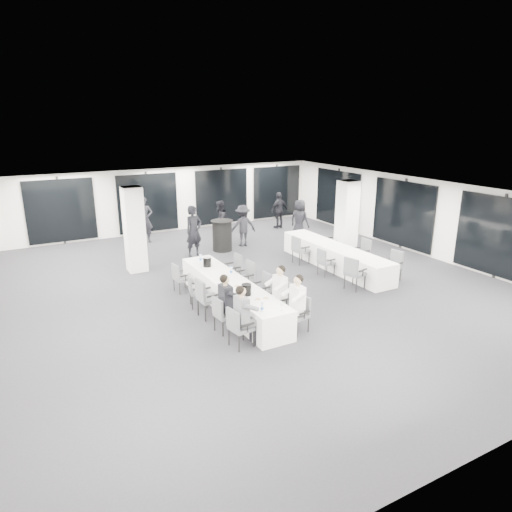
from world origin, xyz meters
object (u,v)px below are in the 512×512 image
Objects in this scene: chair_main_left_fourth at (195,289)px; standing_guest_a at (194,228)px; chair_main_right_fourth at (247,275)px; chair_side_left_mid at (324,261)px; cocktail_table at (222,235)px; chair_side_left_far at (299,248)px; standing_guest_h at (343,215)px; chair_main_left_far at (180,276)px; chair_main_right_mid at (263,287)px; chair_main_left_near at (238,325)px; banquet_table_side at (335,257)px; standing_guest_c at (243,223)px; chair_side_left_near at (354,271)px; chair_main_right_near at (300,312)px; standing_guest_e at (300,217)px; standing_guest_g at (144,217)px; ice_bucket_near at (246,290)px; chair_main_left_second at (222,313)px; chair_side_right_far at (335,241)px; chair_main_right_second at (283,298)px; ice_bucket_far at (207,262)px; chair_main_right_far at (234,268)px; banquet_table_main at (231,294)px; standing_guest_b at (220,218)px; chair_side_right_near at (394,264)px; standing_guest_d at (279,208)px; chair_main_left_mid at (206,296)px.

chair_main_left_fourth is 4.71m from standing_guest_a.
chair_main_right_fourth is 2.91m from chair_side_left_mid.
cocktail_table is 4.54m from chair_side_left_mid.
chair_side_left_mid is 4.96m from standing_guest_a.
chair_side_left_far is 0.53× the size of standing_guest_h.
chair_main_left_far is 2.60m from chair_main_right_mid.
banquet_table_side is at bearing 114.38° from chair_main_left_near.
chair_side_left_near is at bearing 103.06° from standing_guest_c.
chair_main_right_near is 0.45× the size of standing_guest_e.
chair_main_right_mid is at bearing -75.23° from standing_guest_g.
ice_bucket_near is (0.73, -2.80, 0.40)m from chair_main_left_far.
ice_bucket_near is at bearing 96.49° from chair_main_left_second.
chair_side_right_far is at bearing -62.25° from chair_main_right_mid.
ice_bucket_far is at bearing 14.97° from chair_main_right_second.
chair_main_right_far is 0.52× the size of standing_guest_c.
chair_main_left_far is (-2.91, -3.36, -0.10)m from cocktail_table.
chair_main_left_near is (-5.40, -3.48, 0.16)m from banquet_table_side.
banquet_table_main is 7.50m from standing_guest_e.
standing_guest_e is at bearing 47.12° from ice_bucket_near.
chair_main_left_second is at bearing -121.18° from standing_guest_a.
standing_guest_b is at bearing 111.53° from banquet_table_side.
chair_main_right_second is at bearing -76.00° from standing_guest_g.
chair_side_left_near is at bearing -2.90° from chair_side_left_far.
cocktail_table is 1.23× the size of chair_main_right_far.
chair_side_right_near is 6.26m from standing_guest_c.
standing_guest_g is (-4.75, 6.28, 0.69)m from banquet_table_side.
standing_guest_d is at bearing -38.49° from chair_main_right_near.
chair_main_left_near is at bearing -86.28° from standing_guest_g.
chair_side_left_mid is (2.91, 1.15, -0.01)m from chair_main_right_mid.
cocktail_table is 6.50m from chair_side_right_near.
chair_main_right_far is 0.45× the size of standing_guest_a.
chair_side_left_near is at bearing -115.28° from chair_main_right_fourth.
chair_main_left_second is 1.03× the size of chair_main_left_far.
chair_main_right_mid is (1.66, 0.97, 0.01)m from chair_main_left_second.
banquet_table_side is 5.75× the size of chair_main_right_near.
chair_main_left_far is at bearing 159.35° from ice_bucket_far.
chair_main_left_mid is 6.84m from standing_guest_c.
standing_guest_b is 5.63m from ice_bucket_far.
chair_side_left_near is at bearing 90.96° from chair_main_left_fourth.
standing_guest_h is (7.51, 4.63, 0.54)m from banquet_table_main.
standing_guest_c is at bearing 12.96° from chair_side_right_near.
standing_guest_b reaches higher than ice_bucket_far.
standing_guest_d is at bearing -35.57° from standing_guest_e.
chair_side_right_near reaches higher than chair_main_right_near.
standing_guest_e is at bearing -49.57° from chair_main_right_fourth.
chair_main_right_far reaches higher than chair_main_left_fourth.
chair_main_left_far is 2.92m from ice_bucket_near.
standing_guest_h is (7.69, -3.04, -0.15)m from standing_guest_g.
standing_guest_c reaches higher than chair_main_left_second.
banquet_table_side is 5.40m from chair_main_left_far.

